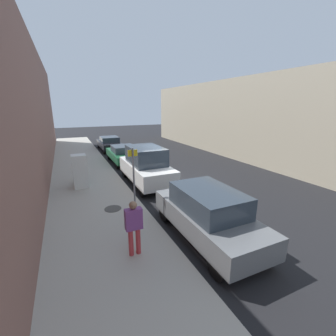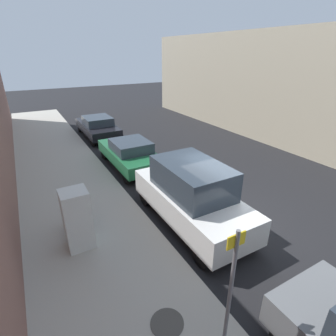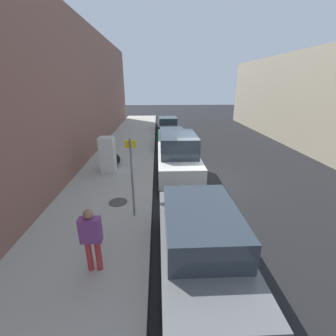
% 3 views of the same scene
% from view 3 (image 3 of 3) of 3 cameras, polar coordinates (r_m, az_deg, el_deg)
% --- Properties ---
extents(ground_plane, '(80.00, 80.00, 0.00)m').
position_cam_3_polar(ground_plane, '(11.13, 9.16, -2.90)').
color(ground_plane, black).
extents(sidewalk_slab, '(3.83, 44.00, 0.16)m').
position_cam_3_polar(sidewalk_slab, '(11.09, -13.74, -2.89)').
color(sidewalk_slab, '#B2ADA0').
rests_on(sidewalk_slab, ground).
extents(building_facade_near, '(2.46, 39.60, 7.83)m').
position_cam_3_polar(building_facade_near, '(11.31, -31.90, 15.26)').
color(building_facade_near, '#7F564C').
rests_on(building_facade_near, ground).
extents(discarded_refrigerator, '(0.72, 0.72, 1.77)m').
position_cam_3_polar(discarded_refrigerator, '(11.75, -15.05, 3.35)').
color(discarded_refrigerator, silver).
rests_on(discarded_refrigerator, sidewalk_slab).
extents(manhole_cover, '(0.70, 0.70, 0.02)m').
position_cam_3_polar(manhole_cover, '(8.86, -12.56, -8.45)').
color(manhole_cover, '#47443F').
rests_on(manhole_cover, sidewalk_slab).
extents(street_sign_post, '(0.36, 0.07, 2.71)m').
position_cam_3_polar(street_sign_post, '(7.28, -9.13, -1.64)').
color(street_sign_post, slate).
rests_on(street_sign_post, sidewalk_slab).
extents(trash_bag, '(0.64, 0.64, 0.64)m').
position_cam_3_polar(trash_bag, '(12.72, -13.43, 2.15)').
color(trash_bag, black).
rests_on(trash_bag, sidewalk_slab).
extents(pedestrian_walking_far, '(0.48, 0.22, 1.67)m').
position_cam_3_polar(pedestrian_walking_far, '(5.66, -18.92, -16.07)').
color(pedestrian_walking_far, '#B73338').
rests_on(pedestrian_walking_far, sidewalk_slab).
extents(parked_suv_gray, '(1.88, 4.59, 1.76)m').
position_cam_3_polar(parked_suv_gray, '(5.68, 8.09, -17.62)').
color(parked_suv_gray, slate).
rests_on(parked_suv_gray, ground).
extents(parked_van_white, '(1.94, 4.75, 2.15)m').
position_cam_3_polar(parked_van_white, '(11.07, 2.51, 3.11)').
color(parked_van_white, silver).
rests_on(parked_van_white, ground).
extents(parked_sedan_green, '(1.88, 4.46, 1.40)m').
position_cam_3_polar(parked_sedan_green, '(16.33, 0.86, 7.71)').
color(parked_sedan_green, '#1E6038').
rests_on(parked_sedan_green, ground).
extents(parked_sedan_dark, '(1.88, 4.68, 1.39)m').
position_cam_3_polar(parked_sedan_dark, '(22.00, -0.05, 11.10)').
color(parked_sedan_dark, black).
rests_on(parked_sedan_dark, ground).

